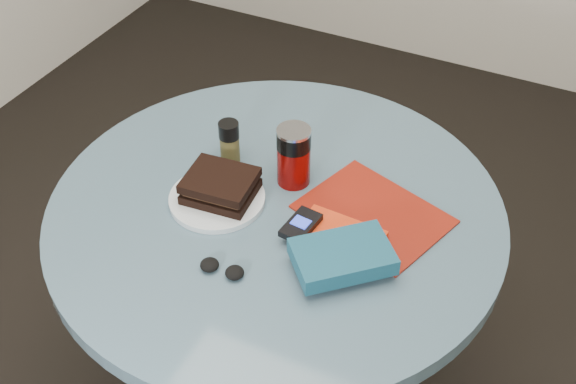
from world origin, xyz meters
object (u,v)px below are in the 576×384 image
at_px(pepper_grinder, 229,142).
at_px(mp3_player, 301,225).
at_px(plate, 217,199).
at_px(headphones, 222,269).
at_px(sandwich, 220,186).
at_px(novel, 342,256).
at_px(soda_can, 294,156).
at_px(red_book, 338,237).
at_px(table, 276,257).
at_px(magazine, 373,214).

xyz_separation_m(pepper_grinder, mp3_player, (0.25, -0.15, -0.03)).
height_order(plate, pepper_grinder, pepper_grinder).
height_order(pepper_grinder, headphones, pepper_grinder).
xyz_separation_m(sandwich, novel, (0.32, -0.08, -0.00)).
bearing_deg(pepper_grinder, soda_can, -0.01).
relative_size(pepper_grinder, headphones, 1.13).
distance_m(pepper_grinder, mp3_player, 0.30).
height_order(plate, red_book, red_book).
relative_size(plate, sandwich, 1.34).
bearing_deg(pepper_grinder, novel, -28.90).
distance_m(pepper_grinder, novel, 0.42).
height_order(table, novel, novel).
distance_m(soda_can, novel, 0.29).
bearing_deg(plate, soda_can, 48.54).
xyz_separation_m(table, plate, (-0.12, -0.04, 0.17)).
bearing_deg(novel, magazine, 47.53).
xyz_separation_m(plate, soda_can, (0.12, 0.14, 0.07)).
bearing_deg(red_book, headphones, -130.83).
distance_m(pepper_grinder, red_book, 0.36).
distance_m(magazine, headphones, 0.36).
xyz_separation_m(soda_can, novel, (0.20, -0.20, -0.03)).
bearing_deg(sandwich, mp3_player, -6.27).
height_order(sandwich, magazine, sandwich).
distance_m(sandwich, magazine, 0.34).
bearing_deg(red_book, sandwich, -178.52).
relative_size(magazine, red_book, 1.70).
bearing_deg(magazine, table, -143.93).
relative_size(plate, mp3_player, 2.15).
bearing_deg(pepper_grinder, mp3_player, -30.59).
distance_m(plate, headphones, 0.21).
bearing_deg(novel, plate, 125.59).
bearing_deg(soda_can, mp3_player, -59.18).
bearing_deg(novel, mp3_player, 112.28).
bearing_deg(plate, magazine, 18.74).
bearing_deg(magazine, headphones, -107.68).
height_order(magazine, red_book, red_book).
xyz_separation_m(plate, pepper_grinder, (-0.04, 0.14, 0.05)).
bearing_deg(red_book, soda_can, 144.21).
relative_size(table, soda_can, 7.00).
bearing_deg(magazine, novel, -71.53).
distance_m(red_book, mp3_player, 0.08).
bearing_deg(magazine, sandwich, -144.24).
height_order(novel, headphones, novel).
bearing_deg(pepper_grinder, headphones, -63.10).
bearing_deg(sandwich, table, 17.00).
distance_m(mp3_player, headphones, 0.19).
bearing_deg(plate, pepper_grinder, 107.71).
relative_size(mp3_player, headphones, 1.03).
distance_m(soda_can, headphones, 0.32).
relative_size(table, mp3_player, 10.18).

